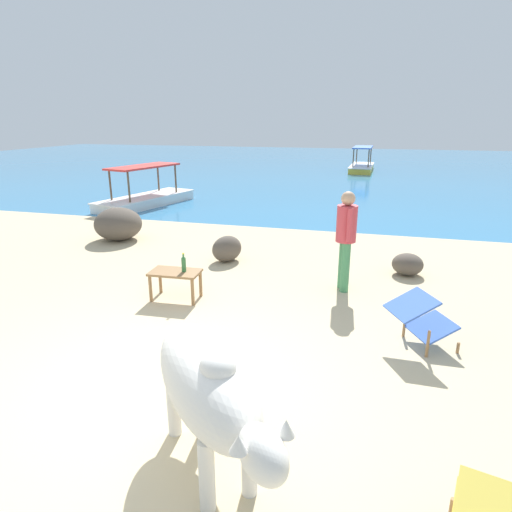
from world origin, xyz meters
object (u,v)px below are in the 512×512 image
Objects in this scene: bottle at (184,264)px; boat_yellow at (362,166)px; low_bench_table at (175,276)px; person_standing at (346,234)px; deck_chair_near at (421,317)px; cow at (209,385)px; boat_white at (146,197)px.

bottle is 18.97m from boat_yellow.
boat_yellow reaches higher than low_bench_table.
person_standing reaches higher than bottle.
deck_chair_near is at bearing -10.17° from bottle.
cow is at bearing -152.55° from deck_chair_near.
person_standing is at bearing -177.04° from boat_yellow.
cow is 0.49× the size of boat_yellow.
bottle is 3.45m from deck_chair_near.
low_bench_table is (-1.74, 3.08, -0.37)m from cow.
boat_yellow reaches higher than bottle.
boat_yellow reaches higher than deck_chair_near.
cow reaches higher than bottle.
boat_yellow is (6.43, 11.98, 0.00)m from boat_white.
boat_yellow is at bearing 138.48° from cow.
boat_yellow reaches higher than cow.
bottle reaches higher than deck_chair_near.
low_bench_table is 0.21× the size of boat_yellow.
cow is 1.11× the size of person_standing.
deck_chair_near is 10.82m from boat_white.
deck_chair_near is 0.25× the size of boat_yellow.
deck_chair_near is 19.52m from boat_yellow.
boat_white is 1.04× the size of boat_yellow.
low_bench_table is at bearing 175.41° from boat_yellow.
cow reaches higher than low_bench_table.
low_bench_table is at bearing 169.03° from cow.
person_standing is 0.44× the size of boat_yellow.
bottle is at bearing 47.11° from boat_white.
person_standing is at bearing 95.30° from deck_chair_near.
low_bench_table is at bearing 46.18° from boat_white.
bottle is 0.32× the size of deck_chair_near.
boat_yellow is at bearing 83.93° from bottle.
cow is 3.50m from bottle.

